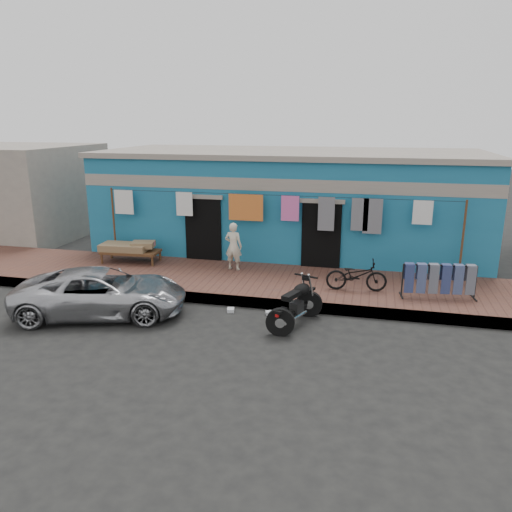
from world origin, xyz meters
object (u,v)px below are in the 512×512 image
at_px(charpoy, 131,252).
at_px(jeans_rack, 439,280).
at_px(bicycle, 357,272).
at_px(motorcycle, 296,303).
at_px(car, 101,292).
at_px(seated_person, 233,246).

relative_size(charpoy, jeans_rack, 1.01).
distance_m(bicycle, motorcycle, 2.28).
relative_size(car, charpoy, 2.15).
bearing_deg(seated_person, bicycle, 167.89).
height_order(seated_person, motorcycle, seated_person).
distance_m(seated_person, jeans_rack, 5.45).
height_order(bicycle, charpoy, bicycle).
relative_size(motorcycle, charpoy, 0.93).
xyz_separation_m(bicycle, charpoy, (-6.58, 1.04, -0.18)).
xyz_separation_m(seated_person, jeans_rack, (5.33, -1.09, -0.25)).
xyz_separation_m(seated_person, motorcycle, (2.22, -2.95, -0.41)).
xyz_separation_m(car, motorcycle, (4.40, 0.39, -0.03)).
relative_size(seated_person, bicycle, 0.92).
bearing_deg(charpoy, car, -73.75).
distance_m(seated_person, charpoy, 3.18).
bearing_deg(bicycle, charpoy, 75.70).
bearing_deg(seated_person, car, 61.32).
bearing_deg(charpoy, jeans_rack, -7.48).
bearing_deg(bicycle, motorcycle, 142.84).
bearing_deg(charpoy, seated_person, -0.47).
xyz_separation_m(motorcycle, jeans_rack, (3.11, 1.86, 0.16)).
height_order(seated_person, jeans_rack, seated_person).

